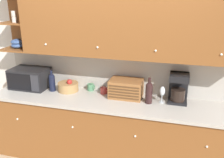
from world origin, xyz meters
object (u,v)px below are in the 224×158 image
Objects in this scene: wine_glass at (162,92)px; coffee_maker at (178,87)px; bread_box at (126,88)px; second_wine_bottle at (52,82)px; microwave at (30,78)px; mug at (91,87)px; mug_blue_second at (104,90)px; wine_bottle at (149,92)px; fruit_basket at (68,87)px.

wine_glass is 0.58× the size of coffee_maker.
coffee_maker reaches higher than bread_box.
second_wine_bottle reaches higher than wine_glass.
microwave is at bearing -178.79° from bread_box.
mug_blue_second is (0.21, -0.06, -0.00)m from mug.
mug_blue_second is 0.31× the size of wine_bottle.
second_wine_bottle is 1.40× the size of wine_glass.
fruit_basket is 1.33× the size of wine_glass.
fruit_basket is (0.22, 0.06, -0.07)m from second_wine_bottle.
mug reaches higher than mug_blue_second.
second_wine_bottle reaches higher than bread_box.
mug_blue_second is (1.11, 0.06, -0.10)m from microwave.
second_wine_bottle is 2.93× the size of mug_blue_second.
second_wine_bottle is at bearing -165.39° from fruit_basket.
bread_box is at bearing 0.08° from fruit_basket.
mug_blue_second is at bearing 174.02° from bread_box.
fruit_basket is 1.51m from coffee_maker.
bread_box is (0.32, -0.03, 0.08)m from mug_blue_second.
wine_bottle is at bearing -5.62° from fruit_basket.
bread_box reaches higher than mug.
mug is at bearing 17.78° from fruit_basket.
second_wine_bottle is (0.37, -0.03, -0.01)m from microwave.
microwave is 1.57× the size of wine_bottle.
wine_bottle is at bearing -13.12° from mug_blue_second.
mug is at bearing 169.78° from bread_box.
mug is (0.89, 0.13, -0.10)m from microwave.
fruit_basket reaches higher than mug_blue_second.
wine_glass reaches higher than mug.
wine_bottle reaches higher than mug.
fruit_basket is 0.67× the size of bread_box.
fruit_basket is at bearing -162.22° from mug.
second_wine_bottle is at bearing 177.62° from wine_bottle.
mug is (0.30, 0.10, -0.02)m from fruit_basket.
wine_glass is (1.01, -0.15, 0.10)m from mug.
bread_box is at bearing 3.13° from second_wine_bottle.
wine_glass is at bearing 0.06° from second_wine_bottle.
mug_blue_second is 1.00m from coffee_maker.
microwave reaches higher than fruit_basket.
coffee_maker reaches higher than microwave.
microwave reaches higher than mug.
fruit_basket is 0.84m from bread_box.
mug is 0.48× the size of wine_glass.
microwave is at bearing 175.74° from second_wine_bottle.
fruit_basket is 0.52m from mug_blue_second.
bread_box is 0.67m from coffee_maker.
bread_box reaches higher than wine_glass.
wine_bottle reaches higher than wine_glass.
coffee_maker is at bearing 0.34° from mug_blue_second.
microwave is 5.03× the size of mug.
microwave reaches higher than wine_glass.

